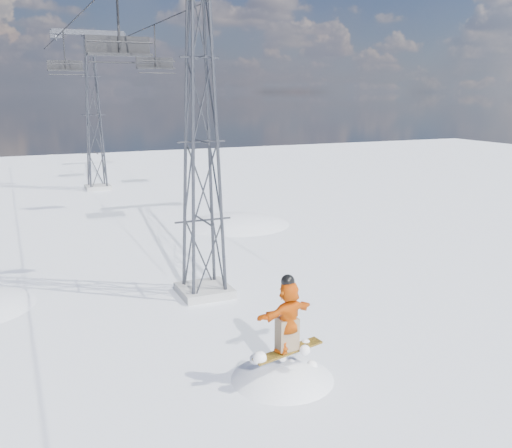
% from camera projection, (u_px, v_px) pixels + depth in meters
% --- Properties ---
extents(ground, '(120.00, 120.00, 0.00)m').
position_uv_depth(ground, '(283.00, 409.00, 13.15)').
color(ground, white).
rests_on(ground, ground).
extents(snow_terrain, '(39.00, 37.00, 22.00)m').
position_uv_depth(snow_terrain, '(40.00, 394.00, 32.40)').
color(snow_terrain, white).
rests_on(snow_terrain, ground).
extents(lift_tower_near, '(5.20, 1.80, 11.43)m').
position_uv_depth(lift_tower_near, '(201.00, 142.00, 19.37)').
color(lift_tower_near, '#999999').
rests_on(lift_tower_near, ground).
extents(lift_tower_far, '(5.20, 1.80, 11.43)m').
position_uv_depth(lift_tower_far, '(94.00, 115.00, 41.67)').
color(lift_tower_far, '#999999').
rests_on(lift_tower_far, ground).
extents(haul_cables, '(4.46, 51.00, 0.06)m').
position_uv_depth(haul_cables, '(126.00, 16.00, 28.41)').
color(haul_cables, black).
rests_on(haul_cables, ground).
extents(snowboarder_jump, '(4.40, 4.40, 6.81)m').
position_uv_depth(snowboarder_jump, '(282.00, 435.00, 14.91)').
color(snowboarder_jump, white).
rests_on(snowboarder_jump, ground).
extents(lift_chair_near, '(2.23, 0.64, 2.76)m').
position_uv_depth(lift_chair_near, '(119.00, 48.00, 19.72)').
color(lift_chair_near, black).
rests_on(lift_chair_near, ground).
extents(lift_chair_mid, '(2.17, 0.62, 2.69)m').
position_uv_depth(lift_chair_mid, '(155.00, 64.00, 32.66)').
color(lift_chair_mid, black).
rests_on(lift_chair_mid, ground).
extents(lift_chair_far, '(2.16, 0.62, 2.68)m').
position_uv_depth(lift_chair_far, '(65.00, 67.00, 35.86)').
color(lift_chair_far, black).
rests_on(lift_chair_far, ground).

